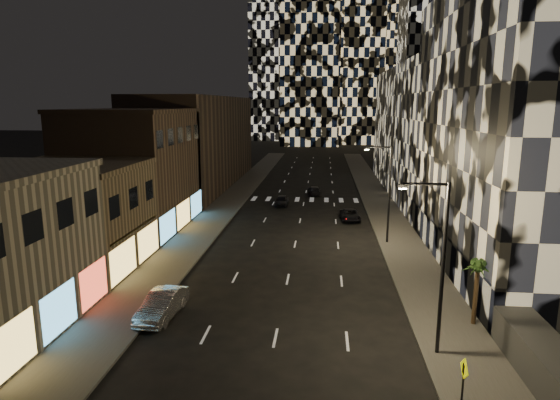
% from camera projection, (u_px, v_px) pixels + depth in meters
% --- Properties ---
extents(sidewalk_left, '(4.00, 120.00, 0.15)m').
position_uv_depth(sidewalk_left, '(233.00, 198.00, 65.17)').
color(sidewalk_left, '#47443F').
rests_on(sidewalk_left, ground).
extents(sidewalk_right, '(4.00, 120.00, 0.15)m').
position_uv_depth(sidewalk_right, '(378.00, 200.00, 63.34)').
color(sidewalk_right, '#47443F').
rests_on(sidewalk_right, ground).
extents(curb_left, '(0.20, 120.00, 0.15)m').
position_uv_depth(curb_left, '(248.00, 198.00, 64.97)').
color(curb_left, '#4C4C47').
rests_on(curb_left, ground).
extents(curb_right, '(0.20, 120.00, 0.15)m').
position_uv_depth(curb_right, '(363.00, 200.00, 63.53)').
color(curb_right, '#4C4C47').
rests_on(curb_right, ground).
extents(retail_tan, '(10.00, 10.00, 8.00)m').
position_uv_depth(retail_tan, '(74.00, 219.00, 36.73)').
color(retail_tan, '#756246').
rests_on(retail_tan, ground).
extents(retail_brown, '(10.00, 15.00, 12.00)m').
position_uv_depth(retail_brown, '(135.00, 172.00, 48.52)').
color(retail_brown, brown).
rests_on(retail_brown, ground).
extents(retail_filler_left, '(10.00, 40.00, 14.00)m').
position_uv_depth(retail_filler_left, '(201.00, 142.00, 74.16)').
color(retail_filler_left, brown).
rests_on(retail_filler_left, ground).
extents(midrise_right, '(16.00, 25.00, 22.00)m').
position_uv_depth(midrise_right, '(556.00, 129.00, 35.36)').
color(midrise_right, '#232326').
rests_on(midrise_right, ground).
extents(midrise_base, '(0.60, 25.00, 3.00)m').
position_uv_depth(midrise_base, '(443.00, 247.00, 37.97)').
color(midrise_base, '#383838').
rests_on(midrise_base, ground).
extents(plinth_right, '(2.00, 8.00, 2.00)m').
position_uv_depth(plinth_right, '(544.00, 362.00, 21.92)').
color(plinth_right, '#383838').
rests_on(plinth_right, ground).
extents(midrise_filler_right, '(16.00, 40.00, 18.00)m').
position_uv_depth(midrise_filler_right, '(446.00, 131.00, 67.46)').
color(midrise_filler_right, '#232326').
rests_on(midrise_filler_right, ground).
extents(streetlight_near, '(2.55, 0.25, 9.00)m').
position_uv_depth(streetlight_near, '(439.00, 257.00, 23.42)').
color(streetlight_near, black).
rests_on(streetlight_near, sidewalk_right).
extents(streetlight_far, '(2.55, 0.25, 9.00)m').
position_uv_depth(streetlight_far, '(387.00, 188.00, 42.92)').
color(streetlight_far, black).
rests_on(streetlight_far, sidewalk_right).
extents(car_silver_parked, '(2.10, 4.91, 1.58)m').
position_uv_depth(car_silver_parked, '(162.00, 305.00, 28.66)').
color(car_silver_parked, '#A3A4A8').
rests_on(car_silver_parked, ground).
extents(car_dark_midlane, '(1.66, 3.94, 1.33)m').
position_uv_depth(car_dark_midlane, '(282.00, 201.00, 60.23)').
color(car_dark_midlane, black).
rests_on(car_dark_midlane, ground).
extents(car_dark_oncoming, '(2.04, 4.34, 1.22)m').
position_uv_depth(car_dark_oncoming, '(314.00, 191.00, 67.55)').
color(car_dark_oncoming, black).
rests_on(car_dark_oncoming, ground).
extents(car_dark_rightlane, '(2.33, 4.51, 1.21)m').
position_uv_depth(car_dark_rightlane, '(350.00, 215.00, 52.62)').
color(car_dark_rightlane, black).
rests_on(car_dark_rightlane, ground).
extents(ped_sign, '(0.08, 0.91, 2.74)m').
position_uv_depth(ped_sign, '(463.00, 378.00, 18.86)').
color(ped_sign, black).
rests_on(ped_sign, sidewalk_right).
extents(palm_tree, '(2.01, 2.01, 3.96)m').
position_uv_depth(palm_tree, '(478.00, 271.00, 26.97)').
color(palm_tree, '#47331E').
rests_on(palm_tree, sidewalk_right).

